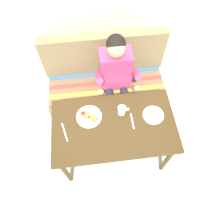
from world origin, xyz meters
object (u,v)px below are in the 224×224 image
at_px(plate_breakfast, 89,117).
at_px(plate_eggs, 153,115).
at_px(couch, 106,86).
at_px(fork, 132,121).
at_px(person, 116,75).
at_px(coffee_mug, 122,110).
at_px(knife, 65,132).
at_px(table, 114,129).

xyz_separation_m(plate_breakfast, plate_eggs, (0.63, -0.06, -0.00)).
bearing_deg(couch, fork, -76.24).
distance_m(person, plate_eggs, 0.61).
xyz_separation_m(person, coffee_mug, (-0.01, -0.46, 0.04)).
relative_size(coffee_mug, knife, 0.59).
distance_m(couch, plate_breakfast, 0.81).
xyz_separation_m(table, plate_breakfast, (-0.23, 0.11, 0.10)).
height_order(person, plate_eggs, person).
bearing_deg(knife, plate_breakfast, 14.40).
distance_m(person, knife, 0.84).
bearing_deg(couch, coffee_mug, -81.51).
distance_m(couch, fork, 0.87).
relative_size(plate_eggs, fork, 1.23).
distance_m(table, plate_breakfast, 0.27).
bearing_deg(plate_eggs, plate_breakfast, 174.82).
bearing_deg(coffee_mug, fork, -51.27).
height_order(couch, knife, couch).
distance_m(coffee_mug, knife, 0.59).
xyz_separation_m(table, couch, (0.00, 0.76, -0.32)).
xyz_separation_m(coffee_mug, knife, (-0.57, -0.15, -0.05)).
bearing_deg(table, plate_breakfast, 153.92).
bearing_deg(couch, person, -59.58).
height_order(couch, coffee_mug, couch).
bearing_deg(person, table, -99.88).
relative_size(couch, fork, 8.47).
height_order(table, couch, couch).
bearing_deg(coffee_mug, knife, -165.57).
bearing_deg(fork, knife, -177.32).
distance_m(fork, knife, 0.66).
distance_m(person, coffee_mug, 0.46).
height_order(person, fork, person).
bearing_deg(table, person, 80.12).
bearing_deg(plate_breakfast, fork, -13.01).
bearing_deg(knife, table, -12.02).
distance_m(person, fork, 0.58).
bearing_deg(coffee_mug, person, 89.08).
relative_size(table, couch, 0.83).
relative_size(person, plate_breakfast, 4.84).
xyz_separation_m(table, fork, (0.18, 0.02, 0.08)).
relative_size(table, plate_breakfast, 4.80).
height_order(table, knife, knife).
relative_size(table, knife, 6.00).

